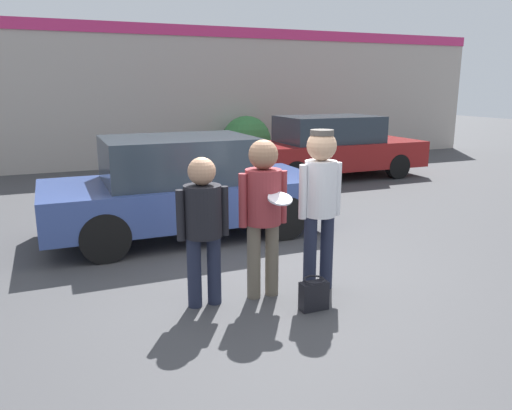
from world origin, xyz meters
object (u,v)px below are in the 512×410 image
object	(u,v)px
person_left	(203,219)
parked_car_far	(330,147)
person_middle_with_frisbee	(263,204)
handbag	(314,295)
person_right	(320,194)
parked_car_near	(183,187)
shrub	(246,141)

from	to	relation	value
person_left	parked_car_far	distance (m)	8.11
person_middle_with_frisbee	handbag	xyz separation A→B (m)	(0.36, -0.53, -0.91)
person_right	parked_car_near	world-z (taller)	person_right
person_left	person_right	size ratio (longest dim) A/B	0.87
shrub	handbag	size ratio (longest dim) A/B	4.20
person_left	parked_car_near	size ratio (longest dim) A/B	0.38
person_right	handbag	world-z (taller)	person_right
parked_car_near	handbag	xyz separation A→B (m)	(0.56, -3.22, -0.61)
shrub	handbag	distance (m)	9.86
person_left	parked_car_far	xyz separation A→B (m)	(5.24, 6.18, -0.19)
person_right	handbag	xyz separation A→B (m)	(-0.32, -0.48, -0.97)
person_middle_with_frisbee	person_right	xyz separation A→B (m)	(0.67, -0.05, 0.06)
person_left	shrub	size ratio (longest dim) A/B	1.11
person_left	handbag	bearing A→B (deg)	-28.47
shrub	person_left	bearing A→B (deg)	-114.26
parked_car_near	person_left	bearing A→B (deg)	-99.98
person_right	shrub	distance (m)	9.31
parked_car_near	parked_car_far	distance (m)	5.93
person_left	person_middle_with_frisbee	distance (m)	0.68
person_left	shrub	xyz separation A→B (m)	(3.98, 8.84, -0.24)
person_right	shrub	size ratio (longest dim) A/B	1.27
parked_car_far	person_left	bearing A→B (deg)	-130.30
person_right	handbag	distance (m)	1.12
person_middle_with_frisbee	handbag	world-z (taller)	person_middle_with_frisbee
person_middle_with_frisbee	parked_car_far	distance (m)	7.72
shrub	person_middle_with_frisbee	bearing A→B (deg)	-110.47
person_left	parked_car_near	distance (m)	2.71
parked_car_near	shrub	distance (m)	7.10
person_middle_with_frisbee	handbag	distance (m)	1.11
person_right	parked_car_near	distance (m)	2.91
parked_car_near	handbag	bearing A→B (deg)	-80.10
person_left	parked_car_far	bearing A→B (deg)	49.70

